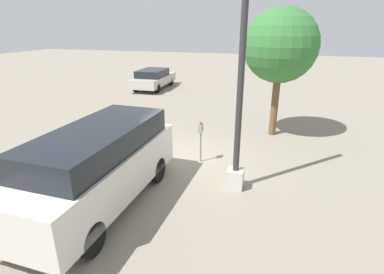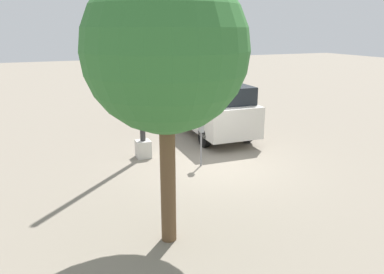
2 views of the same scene
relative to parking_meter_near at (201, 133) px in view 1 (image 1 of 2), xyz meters
name	(u,v)px [view 1 (image 1 of 2)]	position (x,y,z in m)	size (l,w,h in m)	color
ground_plane	(190,159)	(-0.10, -0.39, -1.02)	(80.00, 80.00, 0.00)	gray
parking_meter_near	(201,133)	(0.00, 0.00, 0.00)	(0.21, 0.13, 1.38)	gray
lamp_post	(240,102)	(1.39, 1.37, 1.45)	(0.44, 0.44, 7.02)	beige
parked_van	(99,165)	(3.17, -1.73, 0.10)	(5.15, 1.99, 2.03)	beige
car_distant	(153,78)	(-10.97, -6.36, -0.29)	(4.57, 1.91, 1.36)	#B7B2A8
street_tree	(281,46)	(-3.42, 2.20, 2.53)	(2.83, 2.83, 4.99)	brown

